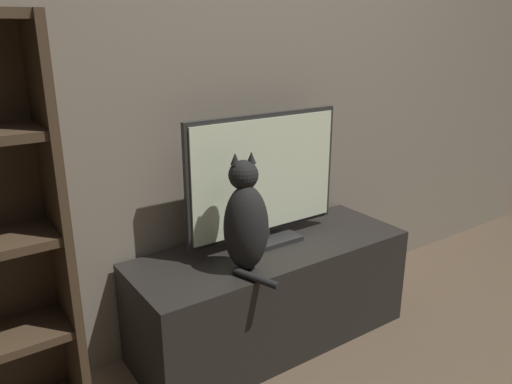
% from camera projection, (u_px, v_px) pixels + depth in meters
% --- Properties ---
extents(wall_back, '(4.80, 0.05, 2.60)m').
position_uv_depth(wall_back, '(235.00, 41.00, 2.09)').
color(wall_back, '#756B5B').
rests_on(wall_back, ground_plane).
extents(tv_stand, '(1.24, 0.45, 0.46)m').
position_uv_depth(tv_stand, '(271.00, 294.00, 2.22)').
color(tv_stand, black).
rests_on(tv_stand, ground_plane).
extents(tv, '(0.74, 0.18, 0.57)m').
position_uv_depth(tv, '(264.00, 180.00, 2.11)').
color(tv, black).
rests_on(tv, tv_stand).
extents(cat, '(0.21, 0.31, 0.46)m').
position_uv_depth(cat, '(246.00, 222.00, 1.90)').
color(cat, black).
rests_on(cat, tv_stand).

